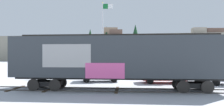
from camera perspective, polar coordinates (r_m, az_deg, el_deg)
ground_plane at (r=14.79m, az=6.62°, el=-10.42°), size 260.00×260.00×0.00m
track at (r=15.13m, az=-6.76°, el=-10.02°), size 59.95×6.09×0.08m
freight_car at (r=14.63m, az=1.73°, el=-0.51°), size 16.24×4.07×4.38m
flagpole at (r=26.45m, az=-2.39°, el=7.86°), size 1.52×0.22×10.16m
hillside at (r=91.79m, az=8.37°, el=2.17°), size 152.52×28.18×16.35m
parked_car_silver at (r=19.74m, az=-3.74°, el=-5.12°), size 4.26×2.44×1.81m
parked_car_red at (r=19.30m, az=14.93°, el=-5.39°), size 4.35×2.33×1.67m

